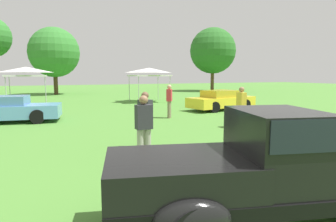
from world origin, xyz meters
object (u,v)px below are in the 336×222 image
(spectator_by_row, at_px, (169,100))
(canopy_tent_center_field, at_px, (26,71))
(show_car_skyblue, at_px, (8,109))
(canopy_tent_right_field, at_px, (149,71))
(spectator_far_side, at_px, (241,106))
(show_car_yellow, at_px, (221,100))
(spectator_near_truck, at_px, (144,127))
(feature_pickup_truck, at_px, (270,168))
(spectator_between_cars, at_px, (145,118))

(spectator_by_row, xyz_separation_m, canopy_tent_center_field, (-6.83, 8.98, 1.51))
(show_car_skyblue, xyz_separation_m, canopy_tent_right_field, (9.32, 6.87, 1.82))
(spectator_far_side, height_order, canopy_tent_right_field, canopy_tent_right_field)
(show_car_yellow, relative_size, canopy_tent_center_field, 1.74)
(show_car_yellow, distance_m, canopy_tent_center_field, 13.39)
(show_car_yellow, xyz_separation_m, canopy_tent_right_field, (-2.35, 6.75, 1.82))
(canopy_tent_right_field, bearing_deg, spectator_near_truck, -110.12)
(feature_pickup_truck, distance_m, show_car_skyblue, 12.67)
(show_car_skyblue, xyz_separation_m, spectator_near_truck, (3.78, -8.27, 0.31))
(show_car_skyblue, xyz_separation_m, spectator_by_row, (7.34, -1.71, 0.31))
(spectator_by_row, relative_size, canopy_tent_center_field, 0.62)
(show_car_skyblue, distance_m, spectator_by_row, 7.54)
(feature_pickup_truck, bearing_deg, canopy_tent_center_field, 101.69)
(feature_pickup_truck, height_order, spectator_far_side, feature_pickup_truck)
(spectator_between_cars, relative_size, canopy_tent_center_field, 0.62)
(feature_pickup_truck, distance_m, canopy_tent_center_field, 19.59)
(show_car_skyblue, xyz_separation_m, canopy_tent_center_field, (0.50, 7.27, 1.82))
(feature_pickup_truck, height_order, spectator_between_cars, feature_pickup_truck)
(show_car_yellow, relative_size, spectator_by_row, 2.79)
(spectator_near_truck, distance_m, canopy_tent_center_field, 15.95)
(canopy_tent_center_field, bearing_deg, feature_pickup_truck, -78.31)
(show_car_yellow, bearing_deg, spectator_by_row, -157.21)
(spectator_between_cars, xyz_separation_m, canopy_tent_right_field, (5.05, 13.80, 1.51))
(spectator_near_truck, bearing_deg, show_car_yellow, 46.71)
(spectator_by_row, bearing_deg, show_car_yellow, 22.79)
(show_car_yellow, relative_size, canopy_tent_right_field, 1.66)
(spectator_by_row, bearing_deg, spectator_far_side, -65.45)
(show_car_skyblue, distance_m, spectator_near_truck, 9.09)
(spectator_by_row, bearing_deg, show_car_skyblue, 166.91)
(feature_pickup_truck, bearing_deg, spectator_far_side, 55.31)
(show_car_yellow, bearing_deg, canopy_tent_right_field, 109.21)
(show_car_skyblue, xyz_separation_m, spectator_between_cars, (4.27, -6.93, 0.31))
(show_car_skyblue, height_order, show_car_yellow, same)
(show_car_yellow, distance_m, spectator_far_side, 6.07)
(spectator_far_side, bearing_deg, show_car_yellow, 63.67)
(feature_pickup_truck, bearing_deg, spectator_by_row, 74.18)
(spectator_between_cars, bearing_deg, feature_pickup_truck, -87.76)
(spectator_far_side, bearing_deg, canopy_tent_center_field, 123.98)
(feature_pickup_truck, distance_m, canopy_tent_right_field, 19.40)
(feature_pickup_truck, xyz_separation_m, spectator_between_cars, (-0.19, 4.92, 0.04))
(feature_pickup_truck, distance_m, spectator_far_side, 7.95)
(spectator_near_truck, bearing_deg, show_car_skyblue, 114.56)
(canopy_tent_right_field, bearing_deg, show_car_skyblue, -143.62)
(feature_pickup_truck, bearing_deg, show_car_skyblue, 110.63)
(feature_pickup_truck, xyz_separation_m, show_car_skyblue, (-4.46, 11.85, -0.27))
(spectator_by_row, distance_m, spectator_far_side, 3.97)
(spectator_far_side, relative_size, canopy_tent_center_field, 0.62)
(canopy_tent_center_field, distance_m, canopy_tent_right_field, 8.83)
(spectator_between_cars, bearing_deg, show_car_yellow, 43.60)
(show_car_yellow, height_order, spectator_far_side, spectator_far_side)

